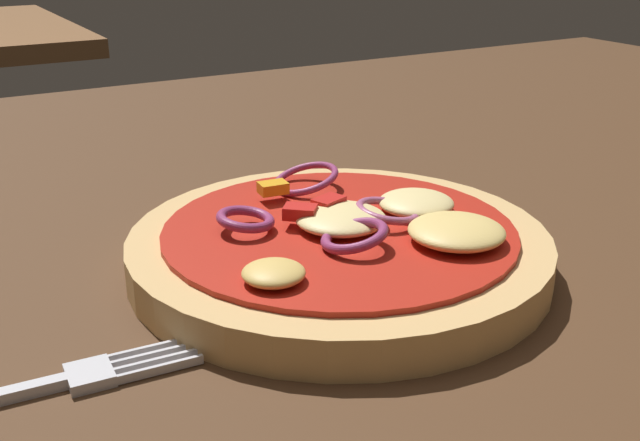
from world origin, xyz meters
The scene contains 2 objects.
dining_table centered at (0.00, 0.00, 0.01)m, with size 1.45×1.08×0.03m.
pizza centered at (-0.03, 0.02, 0.04)m, with size 0.22×0.22×0.04m.
Camera 1 is at (-0.23, -0.30, 0.20)m, focal length 43.29 mm.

